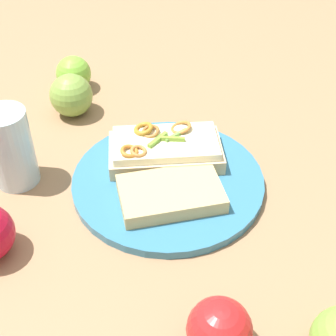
% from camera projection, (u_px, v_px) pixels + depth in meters
% --- Properties ---
extents(ground_plane, '(2.00, 2.00, 0.00)m').
position_uv_depth(ground_plane, '(168.00, 184.00, 0.77)').
color(ground_plane, '#9B7250').
rests_on(ground_plane, ground).
extents(plate, '(0.30, 0.30, 0.01)m').
position_uv_depth(plate, '(168.00, 181.00, 0.77)').
color(plate, teal).
rests_on(plate, ground_plane).
extents(sandwich, '(0.17, 0.21, 0.05)m').
position_uv_depth(sandwich, '(165.00, 149.00, 0.79)').
color(sandwich, beige).
rests_on(sandwich, plate).
extents(bread_slice_side, '(0.14, 0.17, 0.02)m').
position_uv_depth(bread_slice_side, '(171.00, 194.00, 0.72)').
color(bread_slice_side, tan).
rests_on(bread_slice_side, plate).
extents(apple_1, '(0.11, 0.11, 0.08)m').
position_uv_depth(apple_1, '(71.00, 95.00, 0.90)').
color(apple_1, '#80A343').
rests_on(apple_1, ground_plane).
extents(apple_3, '(0.09, 0.09, 0.07)m').
position_uv_depth(apple_3, '(73.00, 74.00, 0.97)').
color(apple_3, '#7EBC39').
rests_on(apple_3, ground_plane).
extents(apple_4, '(0.10, 0.10, 0.07)m').
position_uv_depth(apple_4, '(219.00, 330.00, 0.54)').
color(apple_4, red).
rests_on(apple_4, ground_plane).
extents(drinking_glass, '(0.07, 0.07, 0.13)m').
position_uv_depth(drinking_glass, '(10.00, 148.00, 0.74)').
color(drinking_glass, silver).
rests_on(drinking_glass, ground_plane).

